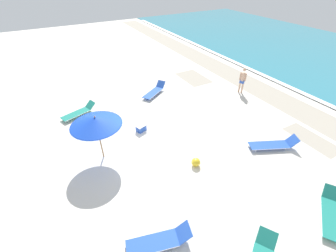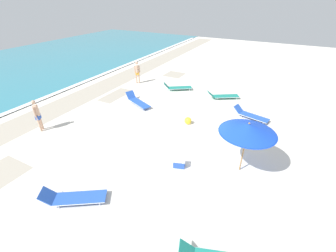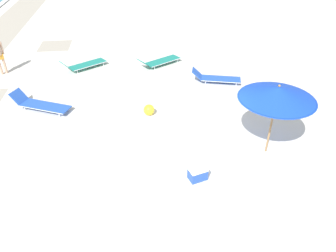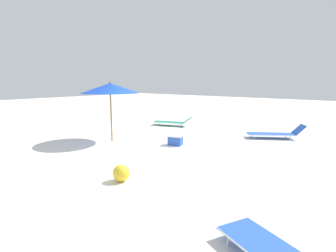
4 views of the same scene
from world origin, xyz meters
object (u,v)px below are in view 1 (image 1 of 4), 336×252
object	(u,v)px
sun_lounger_near_water_left	(274,144)
sun_lounger_mid_beach_pair_a	(79,112)
beach_ball	(196,162)
sun_lounger_beside_umbrella	(155,91)
sun_lounger_near_water_right	(159,241)
beachgoer_wading_adult	(243,79)
cooler_box	(141,128)
sun_lounger_under_umbrella	(332,213)
beach_umbrella	(96,121)

from	to	relation	value
sun_lounger_near_water_left	sun_lounger_mid_beach_pair_a	distance (m)	10.85
beach_ball	sun_lounger_mid_beach_pair_a	bearing A→B (deg)	-151.22
sun_lounger_beside_umbrella	sun_lounger_near_water_right	world-z (taller)	sun_lounger_beside_umbrella
sun_lounger_beside_umbrella	beachgoer_wading_adult	world-z (taller)	beachgoer_wading_adult
beach_ball	beachgoer_wading_adult	bearing A→B (deg)	122.61
cooler_box	sun_lounger_under_umbrella	bearing A→B (deg)	98.65
sun_lounger_under_umbrella	beachgoer_wading_adult	world-z (taller)	beachgoer_wading_adult
beach_umbrella	beach_ball	distance (m)	4.68
beach_umbrella	beachgoer_wading_adult	distance (m)	10.39
sun_lounger_near_water_left	sun_lounger_mid_beach_pair_a	size ratio (longest dim) A/B	1.08
sun_lounger_near_water_left	beach_umbrella	bearing A→B (deg)	-89.96
sun_lounger_near_water_right	beachgoer_wading_adult	world-z (taller)	beachgoer_wading_adult
sun_lounger_under_umbrella	cooler_box	world-z (taller)	sun_lounger_under_umbrella
sun_lounger_beside_umbrella	sun_lounger_mid_beach_pair_a	world-z (taller)	sun_lounger_beside_umbrella
sun_lounger_under_umbrella	beachgoer_wading_adult	distance (m)	9.60
beach_ball	cooler_box	xyz separation A→B (m)	(-3.55, -1.11, -0.01)
sun_lounger_mid_beach_pair_a	beachgoer_wading_adult	world-z (taller)	beachgoer_wading_adult
beach_umbrella	sun_lounger_mid_beach_pair_a	world-z (taller)	beach_umbrella
sun_lounger_under_umbrella	sun_lounger_near_water_left	world-z (taller)	sun_lounger_near_water_left
beach_ball	cooler_box	bearing A→B (deg)	-162.55
sun_lounger_near_water_left	beachgoer_wading_adult	distance (m)	5.88
sun_lounger_near_water_left	beachgoer_wading_adult	world-z (taller)	beachgoer_wading_adult
sun_lounger_mid_beach_pair_a	sun_lounger_near_water_right	bearing A→B (deg)	-14.51
beachgoer_wading_adult	beach_ball	xyz separation A→B (m)	(4.31, -6.73, -0.80)
beach_umbrella	beach_ball	world-z (taller)	beach_umbrella
beach_umbrella	beachgoer_wading_adult	bearing A→B (deg)	99.73
sun_lounger_beside_umbrella	beachgoer_wading_adult	size ratio (longest dim) A/B	1.22
sun_lounger_beside_umbrella	sun_lounger_near_water_right	xyz separation A→B (m)	(9.32, -4.40, -0.00)
beach_umbrella	sun_lounger_under_umbrella	world-z (taller)	beach_umbrella
sun_lounger_near_water_left	beachgoer_wading_adult	bearing A→B (deg)	176.61
sun_lounger_near_water_right	sun_lounger_under_umbrella	bearing A→B (deg)	84.82
beachgoer_wading_adult	sun_lounger_near_water_left	bearing A→B (deg)	-58.34
cooler_box	sun_lounger_near_water_left	bearing A→B (deg)	121.97
sun_lounger_under_umbrella	sun_lounger_beside_umbrella	size ratio (longest dim) A/B	0.98
beach_umbrella	sun_lounger_near_water_left	distance (m)	8.40
beach_umbrella	cooler_box	bearing A→B (deg)	112.81
sun_lounger_near_water_left	sun_lounger_near_water_right	distance (m)	7.18
beach_umbrella	beachgoer_wading_adult	xyz separation A→B (m)	(-1.75, 10.19, -1.03)
beach_umbrella	sun_lounger_mid_beach_pair_a	distance (m)	4.60
sun_lounger_near_water_right	beachgoer_wading_adult	bearing A→B (deg)	138.75
beach_ball	cooler_box	distance (m)	3.72
beach_umbrella	sun_lounger_mid_beach_pair_a	size ratio (longest dim) A/B	1.07
beach_ball	sun_lounger_under_umbrella	bearing A→B (deg)	32.22
sun_lounger_under_umbrella	beachgoer_wading_adult	size ratio (longest dim) A/B	1.19
sun_lounger_beside_umbrella	sun_lounger_mid_beach_pair_a	xyz separation A→B (m)	(0.22, -5.10, -0.00)
beachgoer_wading_adult	sun_lounger_under_umbrella	bearing A→B (deg)	-54.85
beach_umbrella	cooler_box	size ratio (longest dim) A/B	3.93
sun_lounger_near_water_left	beachgoer_wading_adult	xyz separation A→B (m)	(-5.15, 2.73, 0.78)
sun_lounger_mid_beach_pair_a	beachgoer_wading_adult	bearing A→B (deg)	57.80
beach_umbrella	sun_lounger_beside_umbrella	world-z (taller)	beach_umbrella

